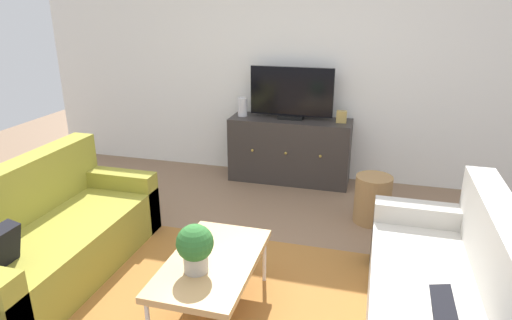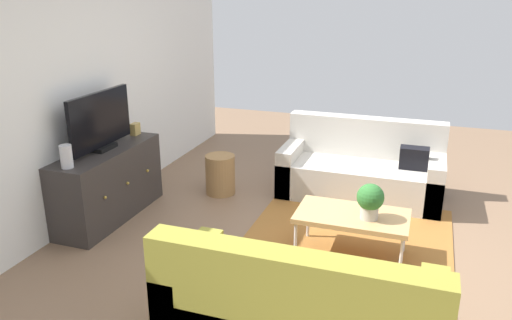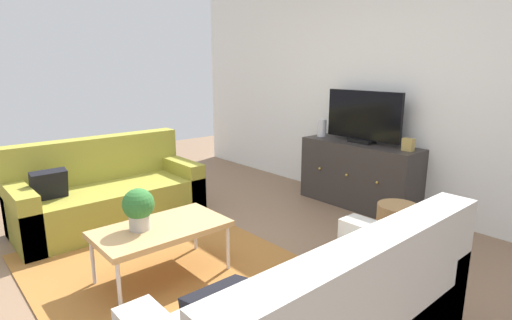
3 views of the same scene
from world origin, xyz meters
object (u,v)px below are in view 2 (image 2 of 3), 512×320
object	(u,v)px
tv_console	(109,184)
mantel_clock	(135,129)
flat_screen_tv	(100,121)
couch_right_side	(362,171)
couch_left_side	(299,318)
potted_plant	(370,200)
wicker_basket	(220,174)
glass_vase	(66,157)
coffee_table	(352,217)

from	to	relation	value
tv_console	mantel_clock	distance (m)	0.71
flat_screen_tv	couch_right_side	bearing A→B (deg)	-58.45
tv_console	mantel_clock	xyz separation A→B (m)	(0.57, 0.00, 0.43)
couch_left_side	potted_plant	xyz separation A→B (m)	(1.34, -0.26, 0.31)
flat_screen_tv	wicker_basket	distance (m)	1.51
wicker_basket	glass_vase	bearing A→B (deg)	151.57
potted_plant	tv_console	xyz separation A→B (m)	(0.06, 2.64, -0.22)
potted_plant	flat_screen_tv	world-z (taller)	flat_screen_tv
couch_right_side	coffee_table	xyz separation A→B (m)	(-1.48, -0.12, 0.10)
couch_left_side	tv_console	bearing A→B (deg)	59.40
potted_plant	tv_console	distance (m)	2.65
potted_plant	wicker_basket	world-z (taller)	potted_plant
tv_console	glass_vase	distance (m)	0.74
tv_console	wicker_basket	xyz separation A→B (m)	(0.97, -0.83, -0.14)
couch_left_side	coffee_table	xyz separation A→B (m)	(1.39, -0.12, 0.10)
wicker_basket	coffee_table	bearing A→B (deg)	-120.48
mantel_clock	glass_vase	bearing A→B (deg)	180.00
potted_plant	mantel_clock	world-z (taller)	mantel_clock
couch_right_side	coffee_table	size ratio (longest dim) A/B	1.85
couch_right_side	tv_console	bearing A→B (deg)	121.76
coffee_table	wicker_basket	size ratio (longest dim) A/B	2.10
coffee_table	couch_left_side	bearing A→B (deg)	175.19
couch_left_side	glass_vase	size ratio (longest dim) A/B	8.41
glass_vase	mantel_clock	size ratio (longest dim) A/B	1.63
tv_console	coffee_table	bearing A→B (deg)	-90.29
flat_screen_tv	mantel_clock	world-z (taller)	flat_screen_tv
flat_screen_tv	mantel_clock	xyz separation A→B (m)	(0.57, -0.02, -0.22)
couch_right_side	couch_left_side	bearing A→B (deg)	180.00
wicker_basket	couch_left_side	bearing A→B (deg)	-146.89
couch_right_side	potted_plant	size ratio (longest dim) A/B	5.72
couch_right_side	glass_vase	size ratio (longest dim) A/B	8.41
glass_vase	mantel_clock	distance (m)	1.13
couch_right_side	mantel_clock	world-z (taller)	mantel_clock
potted_plant	tv_console	bearing A→B (deg)	88.67
wicker_basket	couch_right_side	bearing A→B (deg)	-71.93
potted_plant	glass_vase	size ratio (longest dim) A/B	1.47
couch_right_side	glass_vase	xyz separation A→B (m)	(-2.04, 2.37, 0.56)
potted_plant	couch_right_side	bearing A→B (deg)	9.71
tv_console	couch_right_side	bearing A→B (deg)	-58.24
coffee_table	potted_plant	world-z (taller)	potted_plant
couch_right_side	potted_plant	distance (m)	1.58
tv_console	couch_left_side	bearing A→B (deg)	-120.60
coffee_table	flat_screen_tv	bearing A→B (deg)	89.71
couch_right_side	flat_screen_tv	bearing A→B (deg)	121.55
glass_vase	wicker_basket	world-z (taller)	glass_vase
potted_plant	tv_console	world-z (taller)	tv_console
tv_console	flat_screen_tv	xyz separation A→B (m)	(-0.00, 0.02, 0.66)
potted_plant	flat_screen_tv	distance (m)	2.69
couch_left_side	potted_plant	world-z (taller)	couch_left_side
couch_left_side	couch_right_side	distance (m)	2.87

